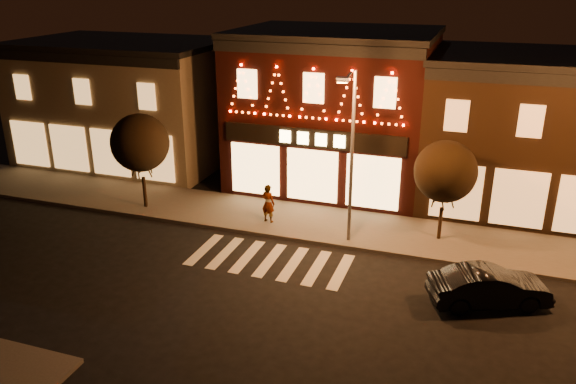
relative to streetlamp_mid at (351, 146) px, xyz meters
The scene contains 10 objects.
ground 8.25m from the streetlamp_mid, 112.33° to the right, with size 120.00×120.00×0.00m, color black.
sidewalk_far 4.69m from the streetlamp_mid, 112.11° to the left, with size 44.00×4.00×0.15m, color #47423D.
building_left 17.39m from the streetlamp_mid, 154.18° to the left, with size 12.20×8.28×7.30m.
building_pulp 8.00m from the streetlamp_mid, 109.27° to the left, with size 10.20×8.34×8.30m.
building_right_a 10.24m from the streetlamp_mid, 47.80° to the left, with size 9.20×8.28×7.50m.
streetlamp_mid is the anchor object (origin of this frame).
tree_left 10.46m from the streetlamp_mid, behind, with size 2.79×2.79×4.67m.
tree_right 4.25m from the streetlamp_mid, 23.77° to the left, with size 2.63×2.63×4.40m.
dark_sedan 7.57m from the streetlamp_mid, 27.31° to the right, with size 1.46×4.17×1.38m, color black.
pedestrian 5.28m from the streetlamp_mid, 167.43° to the left, with size 0.67×0.44×1.83m, color gray.
Camera 1 is at (7.50, -15.55, 11.06)m, focal length 35.80 mm.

